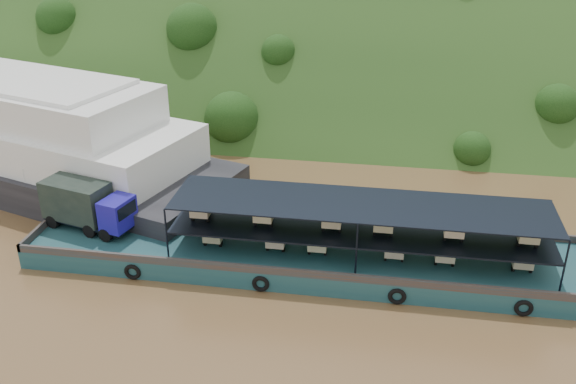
# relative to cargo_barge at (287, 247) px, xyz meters

# --- Properties ---
(ground) EXTENTS (160.00, 160.00, 0.00)m
(ground) POSITION_rel_cargo_barge_xyz_m (1.46, 0.73, -1.10)
(ground) COLOR brown
(ground) RESTS_ON ground
(hillside) EXTENTS (140.00, 39.60, 39.60)m
(hillside) POSITION_rel_cargo_barge_xyz_m (1.46, 36.73, -1.10)
(hillside) COLOR #1D3914
(hillside) RESTS_ON ground
(cargo_barge) EXTENTS (35.09, 7.18, 4.54)m
(cargo_barge) POSITION_rel_cargo_barge_xyz_m (0.00, 0.00, 0.00)
(cargo_barge) COLOR #15404B
(cargo_barge) RESTS_ON ground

